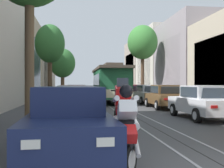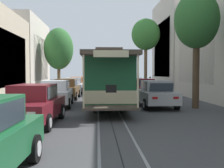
# 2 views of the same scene
# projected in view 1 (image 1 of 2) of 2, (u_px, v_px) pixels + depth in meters

# --- Properties ---
(ground_plane) EXTENTS (160.00, 160.00, 0.00)m
(ground_plane) POSITION_uv_depth(u_px,v_px,m) (107.00, 101.00, 25.87)
(ground_plane) COLOR #424244
(trolley_track_rails) EXTENTS (1.14, 61.72, 0.01)m
(trolley_track_rails) POSITION_uv_depth(u_px,v_px,m) (104.00, 99.00, 29.21)
(trolley_track_rails) COLOR gray
(trolley_track_rails) RESTS_ON ground
(building_facade_left) EXTENTS (5.94, 53.42, 10.75)m
(building_facade_left) POSITION_uv_depth(u_px,v_px,m) (12.00, 57.00, 28.75)
(building_facade_left) COLOR beige
(building_facade_left) RESTS_ON ground
(building_facade_right) EXTENTS (5.67, 53.42, 9.72)m
(building_facade_right) POSITION_uv_depth(u_px,v_px,m) (184.00, 60.00, 31.73)
(building_facade_right) COLOR beige
(building_facade_right) RESTS_ON ground
(parked_car_navy_near_left) EXTENTS (2.08, 4.39, 1.58)m
(parked_car_navy_near_left) POSITION_uv_depth(u_px,v_px,m) (69.00, 121.00, 6.32)
(parked_car_navy_near_left) COLOR #19234C
(parked_car_navy_near_left) RESTS_ON ground
(parked_car_silver_second_left) EXTENTS (2.03, 4.37, 1.58)m
(parked_car_silver_second_left) POSITION_uv_depth(u_px,v_px,m) (75.00, 103.00, 12.31)
(parked_car_silver_second_left) COLOR #B7B7BC
(parked_car_silver_second_left) RESTS_ON ground
(parked_car_maroon_mid_left) EXTENTS (2.03, 4.37, 1.58)m
(parked_car_maroon_mid_left) POSITION_uv_depth(u_px,v_px,m) (73.00, 97.00, 17.28)
(parked_car_maroon_mid_left) COLOR maroon
(parked_car_maroon_mid_left) RESTS_ON ground
(parked_car_silver_fourth_left) EXTENTS (2.07, 4.39, 1.58)m
(parked_car_silver_fourth_left) POSITION_uv_depth(u_px,v_px,m) (76.00, 94.00, 23.15)
(parked_car_silver_fourth_left) COLOR #B7B7BC
(parked_car_silver_fourth_left) RESTS_ON ground
(parked_car_white_second_right) EXTENTS (2.03, 4.38, 1.58)m
(parked_car_white_second_right) POSITION_uv_depth(u_px,v_px,m) (202.00, 102.00, 12.92)
(parked_car_white_second_right) COLOR silver
(parked_car_white_second_right) RESTS_ON ground
(parked_car_brown_mid_right) EXTENTS (2.07, 4.39, 1.58)m
(parked_car_brown_mid_right) POSITION_uv_depth(u_px,v_px,m) (165.00, 97.00, 18.48)
(parked_car_brown_mid_right) COLOR brown
(parked_car_brown_mid_right) RESTS_ON ground
(parked_car_white_fourth_right) EXTENTS (2.10, 4.40, 1.58)m
(parked_car_white_fourth_right) POSITION_uv_depth(u_px,v_px,m) (148.00, 94.00, 23.22)
(parked_car_white_fourth_right) COLOR silver
(parked_car_white_fourth_right) RESTS_ON ground
(parked_car_maroon_fifth_right) EXTENTS (2.14, 4.42, 1.58)m
(parked_car_maroon_fifth_right) POSITION_uv_depth(u_px,v_px,m) (133.00, 92.00, 28.95)
(parked_car_maroon_fifth_right) COLOR maroon
(parked_car_maroon_fifth_right) RESTS_ON ground
(parked_car_green_sixth_right) EXTENTS (2.13, 4.42, 1.58)m
(parked_car_green_sixth_right) POSITION_uv_depth(u_px,v_px,m) (123.00, 91.00, 34.74)
(parked_car_green_sixth_right) COLOR #1E6038
(parked_car_green_sixth_right) RESTS_ON ground
(street_tree_kerb_left_second) EXTENTS (2.54, 2.62, 6.75)m
(street_tree_kerb_left_second) POSITION_uv_depth(u_px,v_px,m) (50.00, 45.00, 23.41)
(street_tree_kerb_left_second) COLOR #4C3826
(street_tree_kerb_left_second) RESTS_ON ground
(street_tree_kerb_left_mid) EXTENTS (3.51, 2.86, 6.57)m
(street_tree_kerb_left_mid) POSITION_uv_depth(u_px,v_px,m) (63.00, 64.00, 38.01)
(street_tree_kerb_left_mid) COLOR brown
(street_tree_kerb_left_mid) RESTS_ON ground
(street_tree_kerb_right_second) EXTENTS (3.45, 3.74, 8.43)m
(street_tree_kerb_right_second) POSITION_uv_depth(u_px,v_px,m) (143.00, 43.00, 31.61)
(street_tree_kerb_right_second) COLOR #4C3826
(street_tree_kerb_right_second) RESTS_ON ground
(cable_car_trolley) EXTENTS (2.58, 9.14, 3.28)m
(cable_car_trolley) POSITION_uv_depth(u_px,v_px,m) (110.00, 84.00, 23.63)
(cable_car_trolley) COLOR #1E5B38
(cable_car_trolley) RESTS_ON ground
(motorcycle_with_rider) EXTENTS (0.52, 1.87, 1.77)m
(motorcycle_with_rider) POSITION_uv_depth(u_px,v_px,m) (125.00, 121.00, 5.30)
(motorcycle_with_rider) COLOR black
(motorcycle_with_rider) RESTS_ON ground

